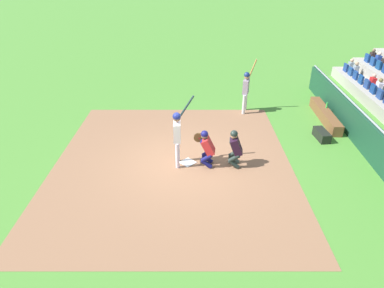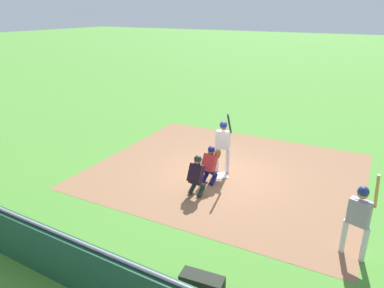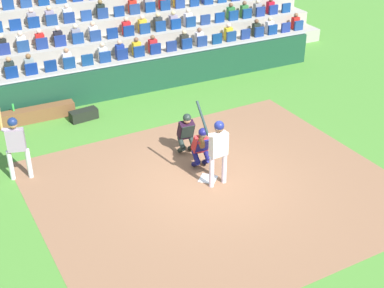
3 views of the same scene
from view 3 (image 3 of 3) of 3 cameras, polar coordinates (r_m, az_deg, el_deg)
The scene contains 12 objects.
ground_plane at distance 14.56m, azimuth 1.69°, elevation -3.73°, with size 160.00×160.00×0.00m, color #4B8931.
infield_dirt_patch at distance 14.20m, azimuth 2.65°, elevation -4.69°, with size 9.05×7.82×0.01m, color #8E6346.
home_plate_marker at distance 14.55m, azimuth 1.69°, elevation -3.67°, with size 0.44×0.44×0.02m, color white.
batter_at_plate at distance 13.76m, azimuth 2.75°, elevation -0.16°, with size 0.66×0.67×2.30m.
catcher_crouching at distance 14.70m, azimuth 1.00°, elevation -0.14°, with size 0.49×0.72×1.28m.
home_plate_umpire at distance 15.42m, azimuth -0.59°, elevation 1.33°, with size 0.49×0.49×1.30m.
dugout_wall at distance 19.32m, azimuth -7.05°, elevation 6.68°, with size 15.47×0.24×1.23m.
dugout_bench at distance 18.19m, azimuth -17.21°, elevation 2.78°, with size 3.24×0.40×0.44m, color brown.
water_bottle_on_bench at distance 18.11m, azimuth -18.27°, elevation 3.67°, with size 0.07×0.07×0.23m, color green.
equipment_duffel_bag at distance 17.94m, azimuth -11.30°, elevation 3.01°, with size 0.90×0.36×0.34m, color black.
on_deck_batter at distance 14.76m, azimuth -18.07°, elevation 0.29°, with size 0.62×0.59×2.31m.
bleacher_stand at distance 23.69m, azimuth -11.46°, elevation 11.69°, with size 20.00×5.17×3.41m.
Camera 3 is at (5.90, 10.72, 7.89)m, focal length 50.78 mm.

